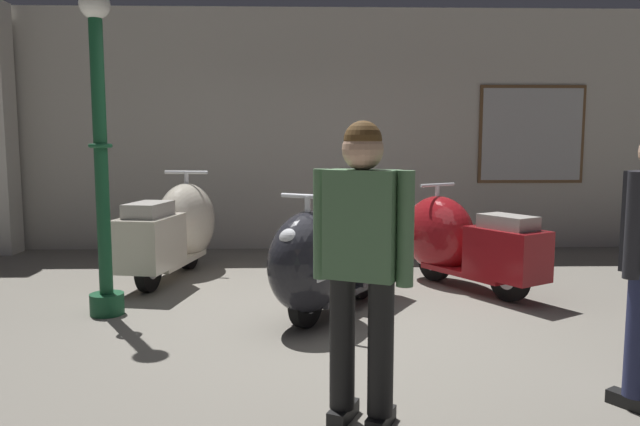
{
  "coord_description": "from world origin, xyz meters",
  "views": [
    {
      "loc": [
        -0.22,
        -4.61,
        1.43
      ],
      "look_at": [
        -0.07,
        1.26,
        0.75
      ],
      "focal_mm": 33.65,
      "sensor_mm": 36.0,
      "label": 1
    }
  ],
  "objects_px": {
    "scooter_2": "(457,241)",
    "visitor_0": "(362,253)",
    "scooter_0": "(176,229)",
    "lamppost": "(101,158)",
    "scooter_1": "(326,260)"
  },
  "relations": [
    {
      "from": "scooter_2",
      "to": "scooter_1",
      "type": "bearing_deg",
      "value": 96.02
    },
    {
      "from": "scooter_1",
      "to": "lamppost",
      "type": "bearing_deg",
      "value": -62.88
    },
    {
      "from": "scooter_0",
      "to": "scooter_2",
      "type": "distance_m",
      "value": 2.98
    },
    {
      "from": "scooter_1",
      "to": "scooter_2",
      "type": "xyz_separation_m",
      "value": [
        1.35,
        1.01,
        -0.01
      ]
    },
    {
      "from": "visitor_0",
      "to": "lamppost",
      "type": "bearing_deg",
      "value": 68.59
    },
    {
      "from": "scooter_1",
      "to": "scooter_2",
      "type": "height_order",
      "value": "scooter_1"
    },
    {
      "from": "visitor_0",
      "to": "scooter_0",
      "type": "bearing_deg",
      "value": 50.22
    },
    {
      "from": "lamppost",
      "to": "scooter_2",
      "type": "bearing_deg",
      "value": 15.79
    },
    {
      "from": "scooter_2",
      "to": "lamppost",
      "type": "height_order",
      "value": "lamppost"
    },
    {
      "from": "scooter_0",
      "to": "lamppost",
      "type": "xyz_separation_m",
      "value": [
        -0.28,
        -1.5,
        0.8
      ]
    },
    {
      "from": "scooter_0",
      "to": "lamppost",
      "type": "relative_size",
      "value": 0.72
    },
    {
      "from": "scooter_1",
      "to": "scooter_2",
      "type": "distance_m",
      "value": 1.69
    },
    {
      "from": "scooter_1",
      "to": "lamppost",
      "type": "height_order",
      "value": "lamppost"
    },
    {
      "from": "lamppost",
      "to": "visitor_0",
      "type": "bearing_deg",
      "value": -46.35
    },
    {
      "from": "scooter_2",
      "to": "visitor_0",
      "type": "relative_size",
      "value": 1.09
    }
  ]
}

